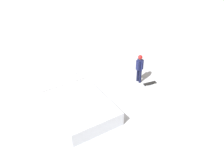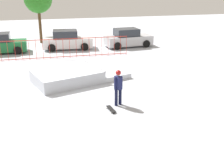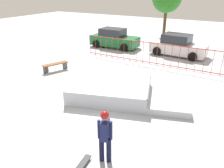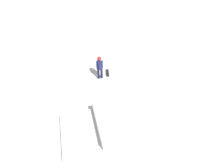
{
  "view_description": "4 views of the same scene",
  "coord_description": "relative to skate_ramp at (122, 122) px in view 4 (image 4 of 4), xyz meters",
  "views": [
    {
      "loc": [
        -9.51,
        1.41,
        7.96
      ],
      "look_at": [
        0.82,
        -1.39,
        0.9
      ],
      "focal_mm": 39.8,
      "sensor_mm": 36.0,
      "label": 1
    },
    {
      "loc": [
        -1.27,
        -15.43,
        5.56
      ],
      "look_at": [
        1.76,
        -3.12,
        1.0
      ],
      "focal_mm": 46.3,
      "sensor_mm": 36.0,
      "label": 2
    },
    {
      "loc": [
        4.82,
        -7.87,
        4.86
      ],
      "look_at": [
        -0.04,
        0.64,
        0.6
      ],
      "focal_mm": 36.02,
      "sensor_mm": 36.0,
      "label": 3
    },
    {
      "loc": [
        0.67,
        6.3,
        7.88
      ],
      "look_at": [
        1.1,
        -1.71,
        0.9
      ],
      "focal_mm": 28.82,
      "sensor_mm": 36.0,
      "label": 4
    }
  ],
  "objects": [
    {
      "name": "skater",
      "position": [
        1.57,
        -3.91,
        0.69
      ],
      "size": [
        0.42,
        0.43,
        1.73
      ],
      "rotation": [
        0.0,
        0.0,
        1.9
      ],
      "color": "black",
      "rests_on": "ground"
    },
    {
      "name": "ground_plane",
      "position": [
        -0.43,
        -0.57,
        -0.32
      ],
      "size": [
        60.0,
        60.0,
        0.0
      ],
      "primitive_type": "plane",
      "color": "#B2B7C1"
    },
    {
      "name": "skate_ramp",
      "position": [
        0.0,
        0.0,
        0.0
      ],
      "size": [
        5.94,
        4.13,
        0.74
      ],
      "rotation": [
        0.0,
        0.0,
        0.31
      ],
      "color": "silver",
      "rests_on": "ground"
    },
    {
      "name": "skateboard",
      "position": [
        1.1,
        -4.43,
        -0.24
      ],
      "size": [
        0.34,
        0.82,
        0.09
      ],
      "rotation": [
        0.0,
        0.0,
        1.71
      ],
      "color": "black",
      "rests_on": "ground"
    }
  ]
}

